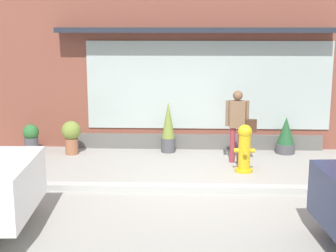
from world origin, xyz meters
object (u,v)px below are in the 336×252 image
object	(u,v)px
potted_plant_window_right	(31,137)
potted_plant_low_front	(286,136)
fire_hydrant	(244,148)
pedestrian_with_handbag	(238,121)
potted_plant_by_entrance	(71,135)
potted_plant_trailing_edge	(168,128)

from	to	relation	value
potted_plant_window_right	potted_plant_low_front	xyz separation A→B (m)	(6.06, 0.17, 0.05)
fire_hydrant	potted_plant_low_front	xyz separation A→B (m)	(1.15, 1.54, -0.10)
pedestrian_with_handbag	potted_plant_by_entrance	xyz separation A→B (m)	(-3.84, 0.55, -0.47)
potted_plant_window_right	fire_hydrant	bearing A→B (deg)	-15.54
potted_plant_window_right	pedestrian_with_handbag	bearing A→B (deg)	-7.90
potted_plant_trailing_edge	potted_plant_low_front	distance (m)	2.79
potted_plant_low_front	potted_plant_window_right	bearing A→B (deg)	-178.35
pedestrian_with_handbag	potted_plant_trailing_edge	world-z (taller)	pedestrian_with_handbag
pedestrian_with_handbag	potted_plant_trailing_edge	size ratio (longest dim) A/B	1.32
pedestrian_with_handbag	potted_plant_low_front	world-z (taller)	pedestrian_with_handbag
potted_plant_low_front	potted_plant_trailing_edge	bearing A→B (deg)	-179.96
fire_hydrant	potted_plant_by_entrance	bearing A→B (deg)	162.40
pedestrian_with_handbag	potted_plant_window_right	xyz separation A→B (m)	(-4.84, 0.67, -0.56)
potted_plant_by_entrance	potted_plant_window_right	xyz separation A→B (m)	(-1.00, 0.13, -0.10)
potted_plant_by_entrance	potted_plant_window_right	size ratio (longest dim) A/B	1.16
potted_plant_by_entrance	potted_plant_window_right	distance (m)	1.01
potted_plant_by_entrance	potted_plant_low_front	distance (m)	5.07
pedestrian_with_handbag	potted_plant_trailing_edge	distance (m)	1.81
potted_plant_by_entrance	potted_plant_trailing_edge	size ratio (longest dim) A/B	0.66
potted_plant_window_right	potted_plant_trailing_edge	xyz separation A→B (m)	(3.27, 0.17, 0.21)
fire_hydrant	potted_plant_low_front	bearing A→B (deg)	53.25
potted_plant_by_entrance	potted_plant_trailing_edge	world-z (taller)	potted_plant_trailing_edge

